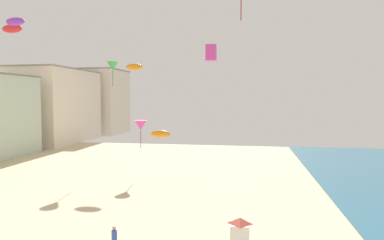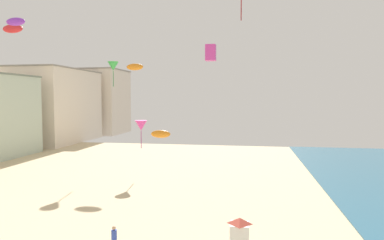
# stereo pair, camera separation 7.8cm
# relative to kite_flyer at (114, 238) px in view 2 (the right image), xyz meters

# --- Properties ---
(boardwalk_hotel_far) EXTENTS (12.14, 20.87, 15.83)m
(boardwalk_hotel_far) POSITION_rel_kite_flyer_xyz_m (-33.63, 48.46, 7.00)
(boardwalk_hotel_far) COLOR silver
(boardwalk_hotel_far) RESTS_ON ground
(boardwalk_hotel_distant) EXTENTS (16.00, 13.99, 17.25)m
(boardwalk_hotel_distant) POSITION_rel_kite_flyer_xyz_m (-33.63, 67.27, 7.71)
(boardwalk_hotel_distant) COLOR silver
(boardwalk_hotel_distant) RESTS_ON ground
(kite_flyer) EXTENTS (0.34, 0.34, 1.64)m
(kite_flyer) POSITION_rel_kite_flyer_xyz_m (0.00, 0.00, 0.00)
(kite_flyer) COLOR #383D4C
(kite_flyer) RESTS_ON ground
(lifeguard_stand) EXTENTS (1.10, 1.10, 2.55)m
(lifeguard_stand) POSITION_rel_kite_flyer_xyz_m (7.68, 0.24, 0.92)
(lifeguard_stand) COLOR white
(lifeguard_stand) RESTS_ON ground
(kite_orange_parafoil) EXTENTS (1.68, 0.47, 0.65)m
(kite_orange_parafoil) POSITION_rel_kite_flyer_xyz_m (0.79, 8.23, 5.59)
(kite_orange_parafoil) COLOR orange
(kite_green_delta) EXTENTS (1.59, 1.59, 3.61)m
(kite_green_delta) POSITION_rel_kite_flyer_xyz_m (-11.54, 27.73, 13.27)
(kite_green_delta) COLOR green
(kite_magenta_box) EXTENTS (0.58, 0.58, 0.92)m
(kite_magenta_box) POSITION_rel_kite_flyer_xyz_m (5.93, 0.30, 11.22)
(kite_magenta_box) COLOR #DB3D9E
(kite_magenta_delta) EXTENTS (1.54, 1.54, 3.49)m
(kite_magenta_delta) POSITION_rel_kite_flyer_xyz_m (-5.11, 20.85, 5.23)
(kite_magenta_delta) COLOR #DB3D9E
(kite_orange_parafoil_2) EXTENTS (2.44, 0.68, 0.95)m
(kite_orange_parafoil_2) POSITION_rel_kite_flyer_xyz_m (-7.88, 26.71, 13.03)
(kite_orange_parafoil_2) COLOR orange
(kite_purple_parafoil) EXTENTS (1.59, 0.44, 0.62)m
(kite_purple_parafoil) POSITION_rel_kite_flyer_xyz_m (-9.57, 4.37, 14.46)
(kite_purple_parafoil) COLOR purple
(kite_red_parafoil) EXTENTS (2.09, 0.58, 0.81)m
(kite_red_parafoil) POSITION_rel_kite_flyer_xyz_m (-14.20, 10.08, 15.23)
(kite_red_parafoil) COLOR red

